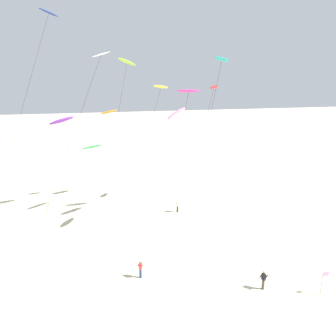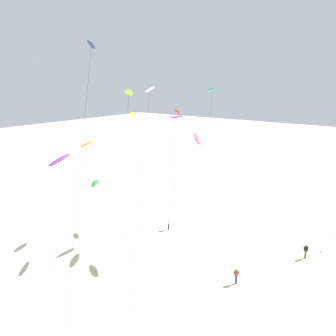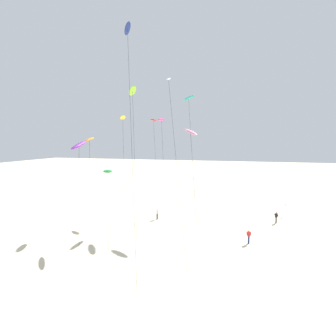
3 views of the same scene
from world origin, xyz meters
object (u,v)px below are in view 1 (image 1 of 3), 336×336
kite_teal (222,61)px  kite_orange (109,113)px  kite_green (92,147)px  kite_flyer_furthest (263,280)px  kite_lime (127,63)px  kite_pink (177,114)px  kite_navy (46,20)px  kite_flyer_middle (178,206)px  kite_magenta (188,92)px  kite_white (98,63)px  kite_red (214,89)px  kite_purple (61,121)px  kite_flyer_nearest (140,269)px  marker_flag (324,279)px  kite_yellow (161,88)px

kite_teal → kite_orange: bearing=137.1°
kite_green → kite_flyer_furthest: 25.37m
kite_lime → kite_pink: bearing=-58.1°
kite_green → kite_navy: bearing=-129.6°
kite_lime → kite_flyer_furthest: size_ratio=11.45×
kite_lime → kite_flyer_middle: (5.81, -1.38, -17.52)m
kite_pink → kite_green: kite_pink is taller
kite_magenta → kite_pink: bearing=-117.9°
kite_white → kite_flyer_furthest: kite_white is taller
kite_magenta → kite_white: 11.54m
kite_red → kite_orange: bearing=161.4°
kite_red → kite_orange: size_ratio=1.25×
kite_magenta → kite_purple: bearing=162.4°
kite_white → kite_teal: bearing=2.1°
kite_flyer_nearest → kite_flyer_furthest: 10.45m
kite_magenta → kite_red: bearing=33.4°
kite_purple → kite_red: bearing=-6.1°
kite_red → kite_purple: 19.40m
kite_green → marker_flag: 29.00m
kite_magenta → kite_flyer_middle: size_ratio=9.32×
kite_white → kite_teal: 12.92m
kite_orange → kite_flyer_middle: kite_orange is taller
kite_magenta → kite_navy: kite_navy is taller
kite_magenta → kite_teal: 5.61m
kite_flyer_furthest → kite_white: bearing=133.2°
kite_red → kite_yellow: 6.85m
kite_navy → kite_flyer_middle: kite_navy is taller
kite_yellow → kite_flyer_nearest: bearing=-106.9°
kite_flyer_middle → marker_flag: bearing=-69.3°
kite_lime → kite_teal: 10.92m
kite_purple → kite_flyer_nearest: size_ratio=7.42×
kite_purple → kite_flyer_nearest: bearing=-68.7°
kite_lime → kite_green: (-4.42, 1.47, -9.96)m
kite_flyer_furthest → kite_flyer_middle: bearing=99.6°
kite_magenta → kite_orange: 11.75m
kite_magenta → kite_pink: kite_magenta is taller
kite_navy → kite_flyer_nearest: kite_navy is taller
kite_green → kite_red: bearing=-2.1°
kite_lime → kite_green: size_ratio=2.18×
kite_orange → kite_flyer_middle: (7.82, -6.64, -11.31)m
kite_magenta → kite_orange: kite_magenta is taller
kite_lime → kite_green: kite_lime is taller
kite_pink → kite_purple: kite_pink is taller
kite_navy → kite_green: bearing=50.4°
kite_white → kite_green: 12.28m
kite_purple → kite_green: size_ratio=1.41×
kite_magenta → kite_green: bearing=164.0°
kite_lime → kite_flyer_furthest: (8.75, -18.85, -17.52)m
kite_navy → kite_orange: size_ratio=1.85×
kite_pink → kite_teal: size_ratio=0.73×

